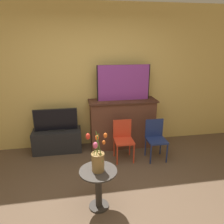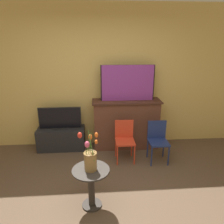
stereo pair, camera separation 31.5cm
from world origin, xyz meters
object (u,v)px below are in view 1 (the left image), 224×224
(chair_blue, at_px, (156,137))
(tv_monitor, at_px, (56,120))
(vase_tulips, at_px, (98,159))
(painting, at_px, (124,83))
(chair_red, at_px, (123,137))

(chair_blue, bearing_deg, tv_monitor, 162.07)
(chair_blue, bearing_deg, vase_tulips, -136.97)
(tv_monitor, bearing_deg, chair_blue, -17.93)
(painting, distance_m, chair_blue, 1.15)
(painting, xyz_separation_m, vase_tulips, (-0.68, -1.65, -0.59))
(vase_tulips, bearing_deg, tv_monitor, 110.39)
(tv_monitor, height_order, chair_red, tv_monitor)
(tv_monitor, distance_m, chair_blue, 1.86)
(vase_tulips, bearing_deg, painting, 67.59)
(painting, height_order, vase_tulips, painting)
(vase_tulips, bearing_deg, chair_red, 63.38)
(chair_red, distance_m, chair_blue, 0.58)
(chair_blue, height_order, vase_tulips, vase_tulips)
(chair_red, relative_size, vase_tulips, 1.32)
(painting, distance_m, chair_red, 1.02)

